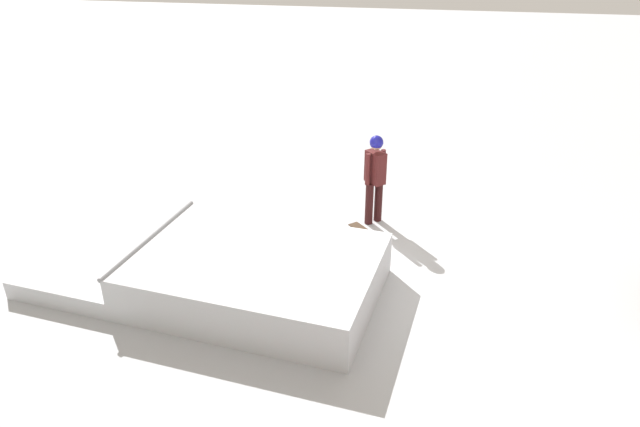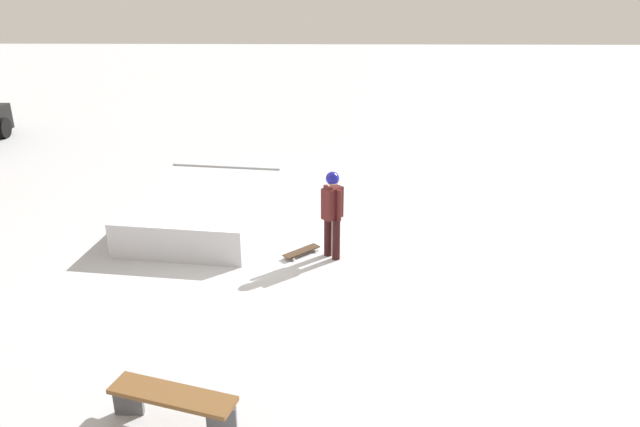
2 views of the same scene
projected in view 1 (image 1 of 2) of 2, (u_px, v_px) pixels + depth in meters
ground_plane at (360, 274)px, 9.69m from camera, size 60.00×60.00×0.00m
skate_ramp at (229, 272)px, 9.15m from camera, size 5.69×3.27×0.74m
skater at (375, 173)px, 10.86m from camera, size 0.42×0.42×1.73m
skateboard at (365, 232)px, 10.78m from camera, size 0.69×0.72×0.09m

